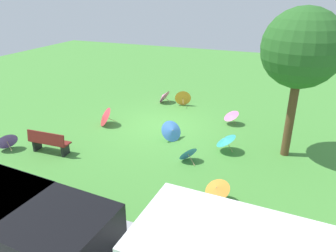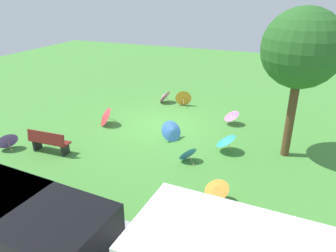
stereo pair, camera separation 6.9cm
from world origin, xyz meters
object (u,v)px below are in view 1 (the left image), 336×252
(park_bench, at_px, (49,142))
(parasol_orange_0, at_px, (217,189))
(van_dark, at_px, (10,221))
(parasol_purple_0, at_px, (6,140))
(parasol_blue_0, at_px, (187,153))
(parasol_pink_0, at_px, (231,115))
(parasol_orange_1, at_px, (183,97))
(parasol_pink_1, at_px, (163,96))
(parasol_blue_1, at_px, (172,131))
(parasol_red_0, at_px, (104,116))
(parasol_teal_0, at_px, (225,139))
(shade_tree, at_px, (302,49))

(park_bench, xyz_separation_m, parasol_orange_0, (-6.52, 0.61, 0.00))
(van_dark, distance_m, parasol_purple_0, 5.84)
(van_dark, height_order, parasol_blue_0, van_dark)
(parasol_pink_0, relative_size, parasol_orange_1, 1.07)
(parasol_pink_1, relative_size, parasol_blue_1, 0.78)
(parasol_blue_1, relative_size, parasol_orange_1, 1.20)
(parasol_red_0, bearing_deg, parasol_purple_0, 57.44)
(parasol_teal_0, bearing_deg, parasol_blue_0, 47.95)
(parasol_blue_0, bearing_deg, park_bench, 15.41)
(parasol_pink_0, distance_m, parasol_pink_1, 4.31)
(parasol_red_0, relative_size, parasol_purple_0, 1.15)
(parasol_pink_0, xyz_separation_m, parasol_pink_1, (3.99, -1.64, -0.08))
(parasol_blue_0, xyz_separation_m, parasol_purple_0, (6.70, 1.73, 0.06))
(shade_tree, relative_size, parasol_blue_0, 6.11)
(parasol_blue_1, relative_size, parasol_purple_0, 1.16)
(parasol_red_0, xyz_separation_m, parasol_blue_1, (-3.39, 0.28, -0.02))
(parasol_pink_1, height_order, parasol_blue_1, parasol_blue_1)
(van_dark, bearing_deg, parasol_pink_1, -85.26)
(shade_tree, distance_m, parasol_red_0, 8.47)
(parasol_pink_0, height_order, parasol_blue_1, parasol_blue_1)
(parasol_blue_0, distance_m, parasol_teal_0, 1.63)
(parasol_teal_0, relative_size, parasol_purple_0, 1.00)
(parasol_pink_0, bearing_deg, parasol_pink_1, -22.41)
(parasol_blue_1, bearing_deg, park_bench, 35.88)
(parasol_blue_0, height_order, parasol_purple_0, parasol_purple_0)
(parasol_blue_0, relative_size, parasol_orange_0, 0.88)
(parasol_orange_0, height_order, parasol_orange_1, parasol_orange_1)
(van_dark, xyz_separation_m, parasol_pink_1, (0.92, -11.11, -0.54))
(parasol_pink_1, bearing_deg, parasol_red_0, 71.67)
(parasol_blue_1, bearing_deg, parasol_orange_1, -76.47)
(parasol_orange_0, relative_size, parasol_teal_0, 1.04)
(parasol_blue_1, bearing_deg, parasol_pink_0, -126.91)
(parasol_orange_0, relative_size, parasol_blue_1, 0.89)
(shade_tree, xyz_separation_m, parasol_orange_1, (5.35, -3.73, -3.45))
(parasol_pink_1, height_order, parasol_teal_0, parasol_teal_0)
(parasol_orange_0, distance_m, parasol_orange_1, 8.38)
(shade_tree, height_order, parasol_blue_0, shade_tree)
(parasol_orange_1, xyz_separation_m, parasol_purple_0, (4.57, 7.28, -0.05))
(parasol_blue_0, bearing_deg, parasol_red_0, -20.39)
(parasol_blue_0, bearing_deg, parasol_orange_0, 128.05)
(parasol_blue_1, bearing_deg, parasol_orange_0, 128.39)
(parasol_orange_0, xyz_separation_m, parasol_blue_1, (2.68, -3.39, -0.06))
(van_dark, bearing_deg, parasol_teal_0, -116.70)
(van_dark, xyz_separation_m, parasol_pink_0, (-3.07, -9.47, -0.46))
(parasol_blue_1, distance_m, parasol_teal_0, 2.23)
(shade_tree, xyz_separation_m, parasol_teal_0, (2.14, 0.62, -3.36))
(parasol_blue_1, height_order, parasol_teal_0, parasol_blue_1)
(parasol_pink_1, distance_m, parasol_orange_1, 1.11)
(shade_tree, bearing_deg, parasol_pink_0, -40.17)
(van_dark, distance_m, parasol_orange_0, 5.29)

